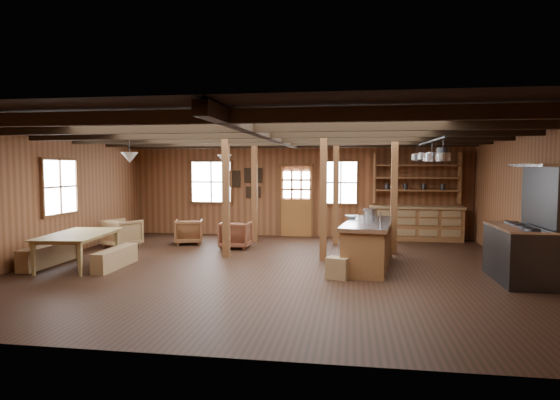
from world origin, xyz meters
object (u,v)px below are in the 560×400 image
object	(u,v)px
armchair_a	(189,232)
armchair_b	(235,235)
armchair_c	(122,233)
kitchen_island	(368,244)
commercial_range	(523,245)
dining_table	(81,250)

from	to	relation	value
armchair_a	armchair_b	bearing A→B (deg)	145.50
armchair_b	armchair_c	distance (m)	2.93
armchair_a	kitchen_island	bearing A→B (deg)	138.04
commercial_range	dining_table	world-z (taller)	commercial_range
dining_table	armchair_b	world-z (taller)	dining_table
kitchen_island	dining_table	xyz separation A→B (m)	(-5.86, -0.86, -0.13)
armchair_c	commercial_range	bearing A→B (deg)	-169.70
armchair_b	armchair_a	bearing A→B (deg)	-18.99
armchair_b	dining_table	bearing A→B (deg)	44.20
commercial_range	kitchen_island	bearing A→B (deg)	162.64
commercial_range	armchair_c	xyz separation A→B (m)	(-8.85, 2.33, -0.31)
dining_table	armchair_a	size ratio (longest dim) A/B	2.70
commercial_range	armchair_c	distance (m)	9.15
kitchen_island	armchair_c	size ratio (longest dim) A/B	3.27
armchair_a	armchair_b	world-z (taller)	armchair_b
commercial_range	armchair_c	bearing A→B (deg)	165.23
armchair_a	armchair_c	bearing A→B (deg)	9.17
dining_table	armchair_b	bearing A→B (deg)	-51.14
armchair_b	armchair_c	world-z (taller)	armchair_c
kitchen_island	dining_table	world-z (taller)	kitchen_island
armchair_a	armchair_c	world-z (taller)	armchair_c
kitchen_island	armchair_c	xyz separation A→B (m)	(-6.16, 1.49, -0.12)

